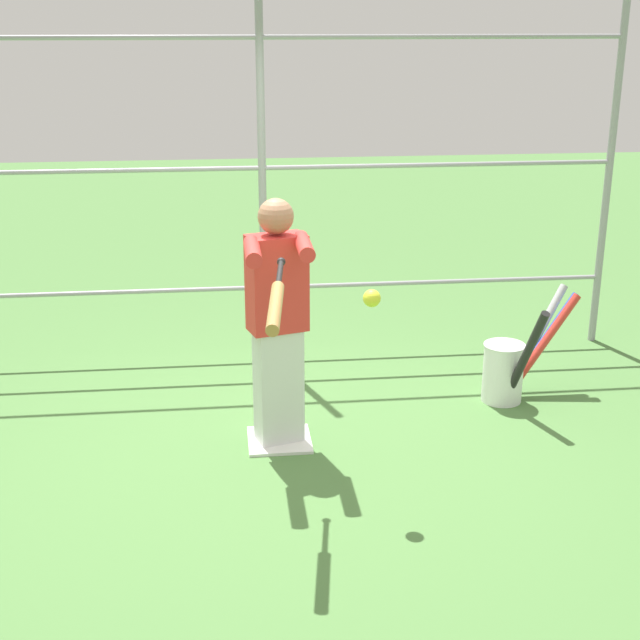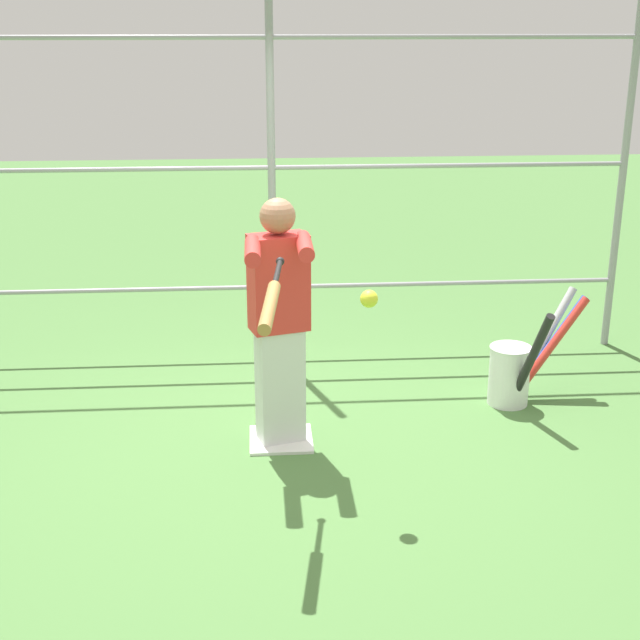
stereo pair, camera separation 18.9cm
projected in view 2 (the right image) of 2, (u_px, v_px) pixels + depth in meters
The scene contains 7 objects.
ground_plane at pixel (281, 441), 5.72m from camera, with size 24.00×24.00×0.00m, color #4C7A3D.
home_plate at pixel (281, 439), 5.72m from camera, with size 0.40×0.40×0.02m.
fence_backstop at pixel (271, 168), 6.75m from camera, with size 5.55×0.06×2.99m.
batter at pixel (279, 316), 5.43m from camera, with size 0.39×0.61×1.58m.
baseball_bat_swinging at pixel (271, 301), 4.44m from camera, with size 0.16×0.86×0.16m.
softball_in_flight at pixel (369, 299), 4.72m from camera, with size 0.10×0.10×0.10m.
bat_bucket at pixel (518, 368), 6.21m from camera, with size 0.76×0.78×0.79m.
Camera 2 is at (0.13, 5.17, 2.59)m, focal length 50.00 mm.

